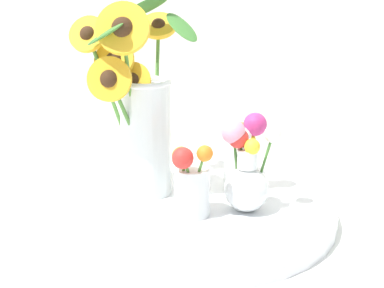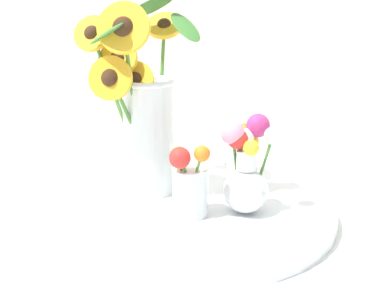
{
  "view_description": "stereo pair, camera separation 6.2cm",
  "coord_description": "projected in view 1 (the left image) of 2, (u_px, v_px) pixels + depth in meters",
  "views": [
    {
      "loc": [
        0.05,
        -0.78,
        0.41
      ],
      "look_at": [
        -0.0,
        0.11,
        0.14
      ],
      "focal_mm": 50.0,
      "sensor_mm": 36.0,
      "label": 1
    },
    {
      "loc": [
        0.11,
        -0.77,
        0.41
      ],
      "look_at": [
        -0.0,
        0.11,
        0.14
      ],
      "focal_mm": 50.0,
      "sensor_mm": 36.0,
      "label": 2
    }
  ],
  "objects": [
    {
      "name": "vase_bulb_right",
      "position": [
        246.0,
        175.0,
        0.92
      ],
      "size": [
        0.1,
        0.08,
        0.16
      ],
      "color": "white",
      "rests_on": "serving_tray"
    },
    {
      "name": "vase_small_back",
      "position": [
        243.0,
        153.0,
        1.01
      ],
      "size": [
        0.08,
        0.06,
        0.15
      ],
      "color": "white",
      "rests_on": "serving_tray"
    },
    {
      "name": "ground_plane",
      "position": [
        190.0,
        245.0,
        0.86
      ],
      "size": [
        6.0,
        6.0,
        0.0
      ],
      "primitive_type": "plane",
      "color": "white"
    },
    {
      "name": "mason_jar_sunflowers",
      "position": [
        141.0,
        114.0,
        0.97
      ],
      "size": [
        0.25,
        0.23,
        0.38
      ],
      "color": "silver",
      "rests_on": "serving_tray"
    },
    {
      "name": "vase_small_center",
      "position": [
        191.0,
        183.0,
        0.9
      ],
      "size": [
        0.07,
        0.07,
        0.13
      ],
      "color": "white",
      "rests_on": "serving_tray"
    },
    {
      "name": "serving_tray",
      "position": [
        192.0,
        210.0,
        0.97
      ],
      "size": [
        0.51,
        0.51,
        0.02
      ],
      "color": "silver",
      "rests_on": "ground_plane"
    }
  ]
}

